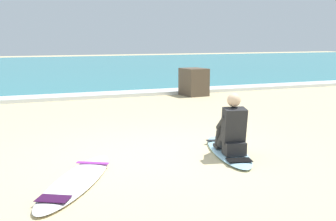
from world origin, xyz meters
name	(u,v)px	position (x,y,z in m)	size (l,w,h in m)	color
ground_plane	(155,154)	(0.00, 0.00, 0.00)	(80.00, 80.00, 0.00)	beige
sea	(32,68)	(0.00, 20.75, 0.05)	(80.00, 28.00, 0.10)	teal
breaking_foam	(74,96)	(0.00, 7.05, 0.06)	(80.00, 0.90, 0.11)	white
surfboard_main	(228,151)	(1.12, -0.40, 0.04)	(1.08, 2.16, 0.08)	#9ED1E5
surfer_seated	(232,130)	(1.04, -0.65, 0.44)	(0.47, 0.75, 0.95)	#232326
surfboard_spare_near	(77,180)	(-1.44, -0.94, 0.04)	(1.65, 2.30, 0.08)	white
shoreline_rock	(194,82)	(3.70, 6.21, 0.44)	(0.69, 0.83, 0.88)	brown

